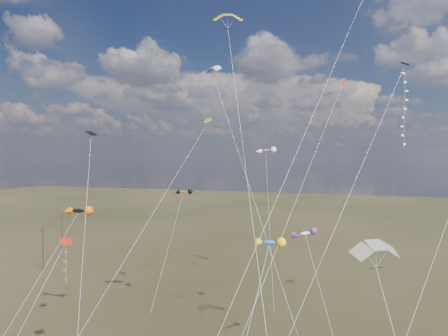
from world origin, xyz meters
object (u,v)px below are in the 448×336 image
(utility_pole_near, at_px, (43,249))
(novelty_black_orange, at_px, (78,211))
(parafoil_yellow, at_px, (228,16))
(utility_pole_far, at_px, (62,232))

(utility_pole_near, xyz_separation_m, novelty_black_orange, (20.75, -16.26, 9.67))
(parafoil_yellow, bearing_deg, utility_pole_far, 146.29)
(utility_pole_far, bearing_deg, parafoil_yellow, -33.71)
(utility_pole_near, bearing_deg, utility_pole_far, 119.74)
(utility_pole_near, bearing_deg, novelty_black_orange, -38.08)
(utility_pole_near, distance_m, utility_pole_far, 16.12)
(utility_pole_far, height_order, novelty_black_orange, novelty_black_orange)
(utility_pole_near, height_order, utility_pole_far, same)
(utility_pole_far, relative_size, parafoil_yellow, 0.23)
(novelty_black_orange, bearing_deg, parafoil_yellow, -6.24)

